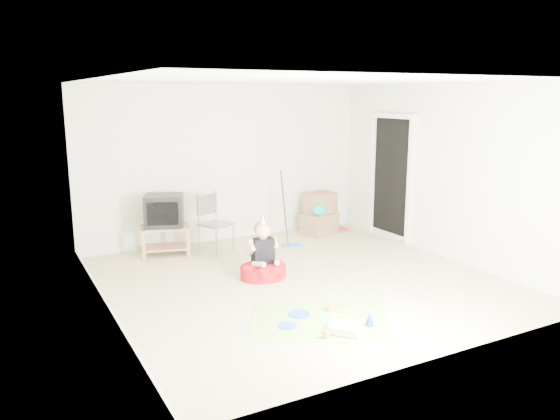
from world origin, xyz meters
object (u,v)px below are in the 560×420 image
seated_woman (263,264)px  birthday_cake (345,329)px  crt_tv (164,211)px  folding_chair (216,224)px  cardboard_boxes (320,215)px  tv_stand (165,238)px

seated_woman → birthday_cake: bearing=-90.8°
birthday_cake → crt_tv: bearing=102.4°
folding_chair → cardboard_boxes: (2.05, 0.23, -0.11)m
folding_chair → seated_woman: bearing=-86.0°
folding_chair → cardboard_boxes: 2.07m
crt_tv → cardboard_boxes: crt_tv is taller
crt_tv → folding_chair: bearing=2.0°
birthday_cake → cardboard_boxes: bearing=61.4°
tv_stand → crt_tv: bearing=0.0°
tv_stand → folding_chair: (0.74, -0.27, 0.19)m
tv_stand → crt_tv: (0.00, 0.00, 0.43)m
cardboard_boxes → seated_woman: (-1.95, -1.67, -0.15)m
folding_chair → tv_stand: bearing=159.9°
cardboard_boxes → seated_woman: size_ratio=0.81×
tv_stand → cardboard_boxes: (2.79, -0.04, 0.08)m
crt_tv → seated_woman: 1.97m
tv_stand → birthday_cake: bearing=-77.6°
folding_chair → seated_woman: (0.10, -1.44, -0.26)m
tv_stand → cardboard_boxes: bearing=-0.9°
seated_woman → cardboard_boxes: bearing=40.5°
crt_tv → seated_woman: (0.84, -1.71, -0.50)m
folding_chair → birthday_cake: size_ratio=2.26×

